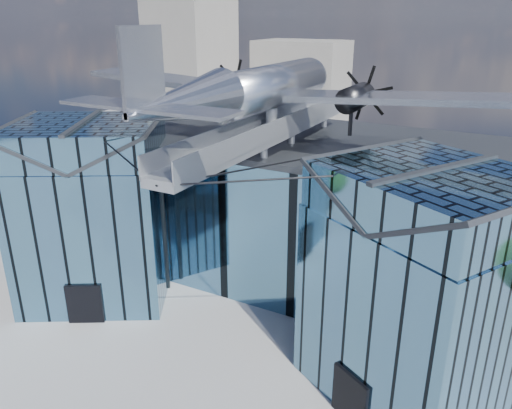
% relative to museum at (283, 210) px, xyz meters
% --- Properties ---
extents(ground_plane, '(120.00, 120.00, 0.00)m').
position_rel_museum_xyz_m(ground_plane, '(-0.00, -5.82, -5.54)').
color(ground_plane, gray).
extents(museum, '(32.88, 24.50, 17.60)m').
position_rel_museum_xyz_m(museum, '(0.00, 0.00, 0.00)').
color(museum, teal).
rests_on(museum, ground).
extents(bg_towers, '(77.00, 24.50, 26.00)m').
position_rel_museum_xyz_m(bg_towers, '(1.45, 44.67, 4.47)').
color(bg_towers, gray).
rests_on(bg_towers, ground).
extents(tree_side_w, '(4.08, 4.08, 5.15)m').
position_rel_museum_xyz_m(tree_side_w, '(-32.74, 3.36, -2.06)').
color(tree_side_w, '#372416').
rests_on(tree_side_w, ground).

